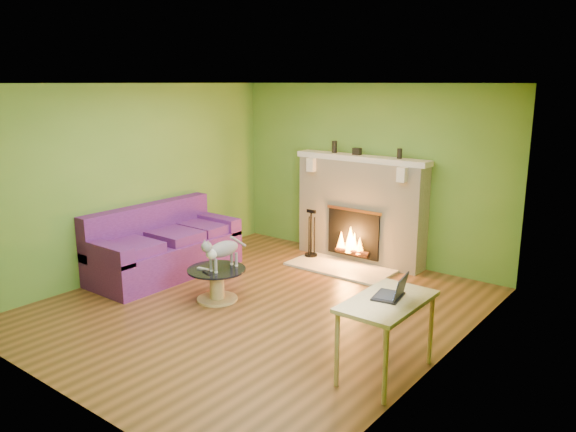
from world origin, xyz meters
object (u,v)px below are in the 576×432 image
desk (387,309)px  cat (224,253)px  sofa (163,248)px  coffee_table (217,282)px

desk → cat: bearing=170.8°
sofa → cat: 1.43m
sofa → coffee_table: size_ratio=2.96×
coffee_table → cat: (0.08, 0.05, 0.38)m
coffee_table → cat: 0.39m
sofa → desk: (3.81, -0.60, 0.27)m
cat → sofa: bearing=175.3°
cat → desk: bearing=-5.4°
sofa → cat: sofa is taller
coffee_table → desk: bearing=-7.8°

